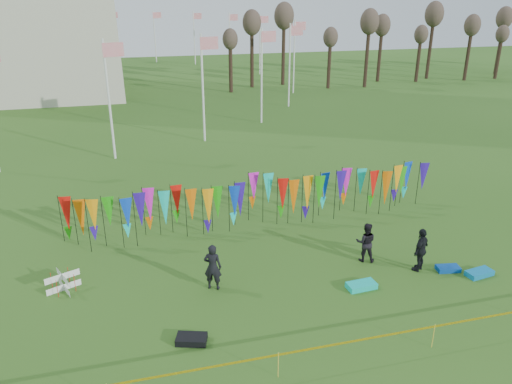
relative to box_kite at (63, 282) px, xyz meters
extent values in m
plane|color=#2A5317|center=(8.72, -4.36, -0.38)|extent=(160.00, 160.00, 0.00)
cylinder|color=silver|center=(22.72, 43.64, 3.62)|extent=(0.16, 0.16, 8.00)
plane|color=red|center=(23.32, 43.64, 6.92)|extent=(1.40, 0.00, 1.40)
cylinder|color=silver|center=(21.76, 50.89, 3.62)|extent=(0.16, 0.16, 8.00)
plane|color=red|center=(22.36, 50.89, 6.92)|extent=(1.40, 0.00, 1.40)
cylinder|color=silver|center=(18.97, 57.64, 3.62)|extent=(0.16, 0.16, 8.00)
plane|color=red|center=(19.57, 57.64, 6.92)|extent=(1.40, 0.00, 1.40)
cylinder|color=silver|center=(14.52, 63.44, 3.62)|extent=(0.16, 0.16, 8.00)
plane|color=red|center=(15.12, 63.44, 6.92)|extent=(1.40, 0.00, 1.40)
cylinder|color=silver|center=(8.72, 67.89, 3.62)|extent=(0.16, 0.16, 8.00)
plane|color=red|center=(9.32, 67.89, 6.92)|extent=(1.40, 0.00, 1.40)
cylinder|color=silver|center=(1.96, 70.69, 3.62)|extent=(0.16, 0.16, 8.00)
plane|color=red|center=(2.56, 70.69, 6.92)|extent=(1.40, 0.00, 1.40)
cylinder|color=silver|center=(-5.28, 71.64, 3.62)|extent=(0.16, 0.16, 8.00)
plane|color=red|center=(-4.68, 71.64, 6.92)|extent=(1.40, 0.00, 1.40)
cylinder|color=silver|center=(-12.53, 70.69, 3.62)|extent=(0.16, 0.16, 8.00)
plane|color=red|center=(-11.93, 70.69, 6.92)|extent=(1.40, 0.00, 1.40)
cylinder|color=silver|center=(1.96, 16.60, 3.62)|extent=(0.16, 0.16, 8.00)
plane|color=red|center=(2.56, 16.60, 6.92)|extent=(1.40, 0.00, 1.40)
cylinder|color=silver|center=(8.72, 19.39, 3.62)|extent=(0.16, 0.16, 8.00)
plane|color=red|center=(9.32, 19.39, 6.92)|extent=(1.40, 0.00, 1.40)
cylinder|color=silver|center=(14.52, 23.84, 3.62)|extent=(0.16, 0.16, 8.00)
plane|color=red|center=(15.12, 23.84, 6.92)|extent=(1.40, 0.00, 1.40)
cylinder|color=silver|center=(18.97, 29.64, 3.62)|extent=(0.16, 0.16, 8.00)
plane|color=red|center=(19.57, 29.64, 6.92)|extent=(1.40, 0.00, 1.40)
cylinder|color=silver|center=(21.76, 36.40, 3.62)|extent=(0.16, 0.16, 8.00)
plane|color=red|center=(22.36, 36.40, 6.92)|extent=(1.40, 0.00, 1.40)
cylinder|color=black|center=(-0.28, 3.75, 0.83)|extent=(0.03, 0.03, 2.42)
cone|color=red|center=(0.00, 3.75, 1.16)|extent=(0.64, 0.64, 1.60)
cylinder|color=black|center=(0.34, 3.75, 0.83)|extent=(0.03, 0.03, 2.42)
cone|color=#E36107|center=(0.62, 3.75, 1.16)|extent=(0.64, 0.64, 1.60)
cylinder|color=black|center=(0.96, 3.75, 0.83)|extent=(0.03, 0.03, 2.42)
cone|color=orange|center=(1.24, 3.75, 1.16)|extent=(0.64, 0.64, 1.60)
cylinder|color=black|center=(1.58, 3.75, 0.83)|extent=(0.03, 0.03, 2.42)
cone|color=#1F9A11|center=(1.86, 3.75, 1.16)|extent=(0.64, 0.64, 1.60)
cylinder|color=black|center=(2.20, 3.75, 0.83)|extent=(0.03, 0.03, 2.42)
cone|color=#0C3CCC|center=(2.48, 3.75, 1.16)|extent=(0.64, 0.64, 1.60)
cylinder|color=black|center=(2.82, 3.75, 0.83)|extent=(0.03, 0.03, 2.42)
cone|color=#2E1198|center=(3.10, 3.75, 1.16)|extent=(0.64, 0.64, 1.60)
cylinder|color=black|center=(3.44, 3.75, 0.83)|extent=(0.03, 0.03, 2.42)
cone|color=#FF1CDB|center=(3.72, 3.75, 1.16)|extent=(0.64, 0.64, 1.60)
cylinder|color=black|center=(4.06, 3.75, 0.83)|extent=(0.03, 0.03, 2.42)
cone|color=#0DCDBB|center=(4.34, 3.75, 1.16)|extent=(0.64, 0.64, 1.60)
cylinder|color=black|center=(4.68, 3.75, 0.83)|extent=(0.03, 0.03, 2.42)
cone|color=red|center=(4.96, 3.75, 1.16)|extent=(0.64, 0.64, 1.60)
cylinder|color=black|center=(5.30, 3.75, 0.83)|extent=(0.03, 0.03, 2.42)
cone|color=#E36107|center=(5.58, 3.75, 1.16)|extent=(0.64, 0.64, 1.60)
cylinder|color=black|center=(5.92, 3.75, 0.83)|extent=(0.03, 0.03, 2.42)
cone|color=orange|center=(6.20, 3.75, 1.16)|extent=(0.64, 0.64, 1.60)
cylinder|color=black|center=(6.55, 3.75, 0.83)|extent=(0.03, 0.03, 2.42)
cone|color=#1F9A11|center=(6.83, 3.75, 1.16)|extent=(0.64, 0.64, 1.60)
cylinder|color=black|center=(7.17, 3.75, 0.83)|extent=(0.03, 0.03, 2.42)
cone|color=#0C3CCC|center=(7.45, 3.75, 1.16)|extent=(0.64, 0.64, 1.60)
cylinder|color=black|center=(7.79, 3.75, 0.83)|extent=(0.03, 0.03, 2.42)
cone|color=#2E1198|center=(8.07, 3.75, 1.16)|extent=(0.64, 0.64, 1.60)
cylinder|color=black|center=(8.41, 3.75, 0.83)|extent=(0.03, 0.03, 2.42)
cone|color=#FF1CDB|center=(8.69, 3.75, 1.16)|extent=(0.64, 0.64, 1.60)
cylinder|color=black|center=(9.03, 3.75, 0.83)|extent=(0.03, 0.03, 2.42)
cone|color=#0DCDBB|center=(9.31, 3.75, 1.16)|extent=(0.64, 0.64, 1.60)
cylinder|color=black|center=(9.65, 3.75, 0.83)|extent=(0.03, 0.03, 2.42)
cone|color=red|center=(9.93, 3.75, 1.16)|extent=(0.64, 0.64, 1.60)
cylinder|color=black|center=(10.27, 3.75, 0.83)|extent=(0.03, 0.03, 2.42)
cone|color=#E36107|center=(10.55, 3.75, 1.16)|extent=(0.64, 0.64, 1.60)
cylinder|color=black|center=(10.89, 3.75, 0.83)|extent=(0.03, 0.03, 2.42)
cone|color=orange|center=(11.17, 3.75, 1.16)|extent=(0.64, 0.64, 1.60)
cylinder|color=black|center=(11.51, 3.75, 0.83)|extent=(0.03, 0.03, 2.42)
cone|color=#1F9A11|center=(11.79, 3.75, 1.16)|extent=(0.64, 0.64, 1.60)
cylinder|color=black|center=(12.13, 3.75, 0.83)|extent=(0.03, 0.03, 2.42)
cone|color=#0C3CCC|center=(12.41, 3.75, 1.16)|extent=(0.64, 0.64, 1.60)
cylinder|color=black|center=(12.75, 3.75, 0.83)|extent=(0.03, 0.03, 2.42)
cone|color=#2E1198|center=(13.03, 3.75, 1.16)|extent=(0.64, 0.64, 1.60)
cylinder|color=black|center=(13.37, 3.75, 0.83)|extent=(0.03, 0.03, 2.42)
cone|color=#FF1CDB|center=(13.65, 3.75, 1.16)|extent=(0.64, 0.64, 1.60)
cylinder|color=black|center=(13.99, 3.75, 0.83)|extent=(0.03, 0.03, 2.42)
cone|color=#0DCDBB|center=(14.27, 3.75, 1.16)|extent=(0.64, 0.64, 1.60)
cylinder|color=black|center=(14.61, 3.75, 0.83)|extent=(0.03, 0.03, 2.42)
cone|color=red|center=(14.89, 3.75, 1.16)|extent=(0.64, 0.64, 1.60)
cylinder|color=black|center=(15.23, 3.75, 0.83)|extent=(0.03, 0.03, 2.42)
cone|color=#E36107|center=(15.51, 3.75, 1.16)|extent=(0.64, 0.64, 1.60)
cylinder|color=black|center=(15.86, 3.75, 0.83)|extent=(0.03, 0.03, 2.42)
cone|color=orange|center=(16.14, 3.75, 1.16)|extent=(0.64, 0.64, 1.60)
cylinder|color=black|center=(16.48, 3.75, 0.83)|extent=(0.03, 0.03, 2.42)
cone|color=#1F9A11|center=(16.76, 3.75, 1.16)|extent=(0.64, 0.64, 1.60)
cylinder|color=black|center=(17.10, 3.75, 0.83)|extent=(0.03, 0.03, 2.42)
cone|color=#0C3CCC|center=(17.38, 3.75, 1.16)|extent=(0.64, 0.64, 1.60)
cylinder|color=black|center=(17.72, 3.75, 0.83)|extent=(0.03, 0.03, 2.42)
cone|color=#2E1198|center=(18.00, 3.75, 1.16)|extent=(0.64, 0.64, 1.60)
cube|color=yellow|center=(8.72, -6.59, 0.44)|extent=(26.00, 0.01, 0.08)
cylinder|color=yellow|center=(6.72, -6.59, 0.07)|extent=(0.02, 0.02, 0.90)
cylinder|color=yellow|center=(11.72, -6.59, 0.07)|extent=(0.02, 0.02, 0.90)
cylinder|color=#34241A|center=(14.72, 39.64, 2.82)|extent=(0.44, 0.44, 6.40)
ellipsoid|color=#4A3A31|center=(14.72, 39.64, 6.18)|extent=(1.92, 1.92, 2.56)
cylinder|color=#34241A|center=(18.72, 39.64, 2.82)|extent=(0.44, 0.44, 6.40)
ellipsoid|color=#4A3A31|center=(18.72, 39.64, 6.18)|extent=(1.92, 1.92, 2.56)
cylinder|color=#34241A|center=(22.72, 39.64, 2.82)|extent=(0.44, 0.44, 6.40)
ellipsoid|color=#4A3A31|center=(22.72, 39.64, 6.18)|extent=(1.92, 1.92, 2.56)
cylinder|color=#34241A|center=(26.72, 39.64, 2.82)|extent=(0.44, 0.44, 6.40)
ellipsoid|color=#4A3A31|center=(26.72, 39.64, 6.18)|extent=(1.92, 1.92, 2.56)
cylinder|color=#34241A|center=(30.72, 39.64, 2.82)|extent=(0.44, 0.44, 6.40)
ellipsoid|color=#4A3A31|center=(30.72, 39.64, 6.18)|extent=(1.92, 1.92, 2.56)
cylinder|color=#34241A|center=(34.72, 39.64, 2.82)|extent=(0.44, 0.44, 6.40)
ellipsoid|color=#4A3A31|center=(34.72, 39.64, 6.18)|extent=(1.92, 1.92, 2.56)
cylinder|color=#34241A|center=(38.72, 39.64, 2.82)|extent=(0.44, 0.44, 6.40)
ellipsoid|color=#4A3A31|center=(38.72, 39.64, 6.18)|extent=(1.92, 1.92, 2.56)
cylinder|color=#34241A|center=(42.72, 39.64, 2.82)|extent=(0.44, 0.44, 6.40)
ellipsoid|color=#4A3A31|center=(42.72, 39.64, 6.18)|extent=(1.92, 1.92, 2.56)
cylinder|color=#34241A|center=(46.72, 39.64, 2.82)|extent=(0.44, 0.44, 6.40)
ellipsoid|color=#4A3A31|center=(46.72, 39.64, 6.18)|extent=(1.92, 1.92, 2.56)
cylinder|color=#34241A|center=(50.72, 39.64, 2.82)|extent=(0.44, 0.44, 6.40)
ellipsoid|color=#4A3A31|center=(50.72, 39.64, 6.18)|extent=(1.92, 1.92, 2.56)
cylinder|color=red|center=(-0.33, -0.33, 0.00)|extent=(0.02, 0.02, 0.76)
cylinder|color=red|center=(0.33, -0.33, 0.00)|extent=(0.02, 0.02, 0.76)
cylinder|color=red|center=(-0.33, 0.33, 0.00)|extent=(0.02, 0.02, 0.76)
cylinder|color=red|center=(0.33, 0.33, 0.00)|extent=(0.02, 0.02, 0.76)
imported|color=black|center=(5.62, -1.32, 0.57)|extent=(0.83, 0.73, 1.90)
imported|color=black|center=(12.29, -0.84, 0.50)|extent=(0.99, 0.82, 1.75)
imported|color=black|center=(14.12, -2.14, 0.57)|extent=(1.27, 1.13, 1.89)
cube|color=#0ED2C1|center=(11.20, -2.80, -0.26)|extent=(1.18, 0.65, 0.23)
cube|color=#0A44A6|center=(15.27, -2.51, -0.28)|extent=(1.00, 0.63, 0.20)
cube|color=black|center=(4.34, -4.33, -0.26)|extent=(1.13, 0.86, 0.23)
cube|color=#0D78B7|center=(16.28, -3.17, -0.27)|extent=(1.19, 0.70, 0.22)
camera|label=1|loc=(2.94, -17.86, 10.37)|focal=35.00mm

